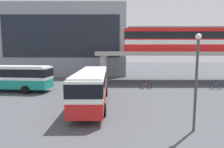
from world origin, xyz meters
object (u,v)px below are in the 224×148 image
bus_main (93,84)px  bicycle_blue (217,87)px  bus_secondary (8,76)px  bicycle_red (147,86)px  station_building (69,42)px  train (196,39)px  pedestrian_near_building (83,84)px

bus_main → bicycle_blue: size_ratio=6.18×
bus_secondary → bicycle_blue: bus_secondary is taller
bicycle_red → station_building: bearing=128.2°
bus_main → bicycle_blue: bus_main is taller
station_building → bus_main: station_building is taller
bus_main → bicycle_red: 10.01m
station_building → train: 26.15m
bus_main → bicycle_red: size_ratio=6.21×
train → bus_secondary: train is taller
station_building → bicycle_blue: size_ratio=13.94×
bicycle_red → bus_main: bearing=-130.2°
bus_secondary → pedestrian_near_building: bus_secondary is taller
bicycle_blue → pedestrian_near_building: size_ratio=1.01×
bicycle_red → bicycle_blue: bearing=-1.5°
station_building → bicycle_red: (14.28, -18.15, -6.80)m
station_building → pedestrian_near_building: 20.69m
bicycle_red → pedestrian_near_building: bearing=-175.6°
station_building → bicycle_blue: 30.62m
bicycle_blue → pedestrian_near_building: bearing=-178.7°
bicycle_blue → pedestrian_near_building: 17.62m
station_building → pedestrian_near_building: size_ratio=14.14×
pedestrian_near_building → train: bearing=21.2°
bicycle_blue → bus_secondary: bearing=-177.4°
bus_main → pedestrian_near_building: bus_main is taller
bus_main → bus_secondary: bearing=151.6°
pedestrian_near_building → station_building: bearing=107.5°
station_building → bus_main: size_ratio=2.26×
train → bicycle_red: train is taller
train → bus_secondary: size_ratio=2.03×
train → bicycle_red: 12.64m
bus_main → bus_secondary: same height
station_building → pedestrian_near_building: (5.92, -18.79, -6.32)m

